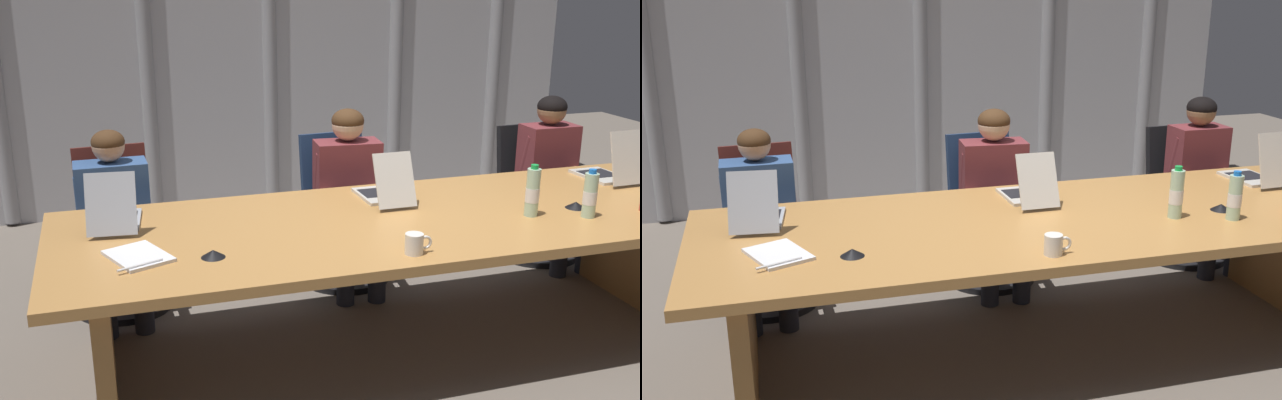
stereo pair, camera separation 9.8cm
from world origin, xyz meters
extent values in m
plane|color=#6B6056|center=(0.00, 0.00, 0.00)|extent=(11.25, 11.25, 0.00)
cube|color=#B77F42|center=(0.00, 0.00, 0.71)|extent=(3.62, 1.26, 0.05)
cube|color=black|center=(0.00, 0.00, 0.64)|extent=(3.07, 0.10, 0.06)
cube|color=olive|center=(-1.56, 0.00, 0.34)|extent=(0.08, 1.07, 0.68)
cube|color=#B2B2B7|center=(0.00, 2.81, 1.30)|extent=(5.40, 0.10, 2.60)
cylinder|color=gray|center=(-2.22, 2.76, 1.30)|extent=(0.12, 0.12, 2.55)
cylinder|color=gray|center=(-1.08, 2.76, 1.30)|extent=(0.12, 0.12, 2.55)
cylinder|color=gray|center=(-0.07, 2.76, 1.30)|extent=(0.12, 0.12, 2.55)
cylinder|color=gray|center=(1.08, 2.76, 1.30)|extent=(0.12, 0.12, 2.55)
cylinder|color=gray|center=(2.06, 2.76, 1.30)|extent=(0.12, 0.12, 2.55)
cube|color=#A8ADB7|center=(-1.45, 0.36, 0.74)|extent=(0.27, 0.34, 0.02)
cube|color=black|center=(-1.45, 0.38, 0.75)|extent=(0.22, 0.20, 0.00)
cube|color=#A8ADB7|center=(-1.47, 0.15, 0.90)|extent=(0.25, 0.13, 0.29)
cube|color=black|center=(-1.47, 0.16, 0.90)|extent=(0.22, 0.11, 0.26)
cube|color=beige|center=(-0.02, 0.38, 0.74)|extent=(0.22, 0.32, 0.02)
cube|color=black|center=(-0.02, 0.40, 0.75)|extent=(0.19, 0.17, 0.00)
cube|color=beige|center=(-0.01, 0.16, 0.89)|extent=(0.22, 0.13, 0.28)
cube|color=black|center=(-0.01, 0.17, 0.89)|extent=(0.20, 0.11, 0.25)
cube|color=beige|center=(1.45, 0.35, 0.74)|extent=(0.24, 0.34, 0.02)
cube|color=black|center=(1.45, 0.38, 0.75)|extent=(0.20, 0.19, 0.00)
cube|color=beige|center=(1.46, 0.15, 0.91)|extent=(0.23, 0.09, 0.31)
cube|color=black|center=(1.46, 0.15, 0.91)|extent=(0.21, 0.08, 0.28)
cube|color=#511E19|center=(-1.43, 0.96, 0.40)|extent=(0.52, 0.52, 0.08)
cube|color=#511E19|center=(-1.45, 1.18, 0.69)|extent=(0.44, 0.15, 0.51)
cylinder|color=#262628|center=(-1.43, 0.96, 0.20)|extent=(0.05, 0.05, 0.32)
cylinder|color=black|center=(-1.43, 0.96, 0.02)|extent=(0.60, 0.60, 0.04)
cube|color=navy|center=(-0.02, 0.96, 0.40)|extent=(0.51, 0.51, 0.08)
cube|color=navy|center=(-0.03, 1.18, 0.69)|extent=(0.44, 0.14, 0.50)
cylinder|color=#262628|center=(-0.02, 0.96, 0.20)|extent=(0.05, 0.05, 0.32)
cylinder|color=black|center=(-0.02, 0.96, 0.02)|extent=(0.60, 0.60, 0.04)
cube|color=black|center=(1.45, 0.96, 0.40)|extent=(0.50, 0.50, 0.08)
cube|color=black|center=(1.44, 1.18, 0.67)|extent=(0.44, 0.13, 0.47)
cylinder|color=#262628|center=(1.45, 0.96, 0.20)|extent=(0.05, 0.05, 0.32)
cylinder|color=black|center=(1.45, 0.96, 0.02)|extent=(0.60, 0.60, 0.04)
cube|color=#335184|center=(-1.45, 0.94, 0.67)|extent=(0.41, 0.23, 0.46)
sphere|color=tan|center=(-1.45, 0.94, 1.00)|extent=(0.18, 0.18, 0.18)
ellipsoid|color=#472D19|center=(-1.45, 0.94, 1.02)|extent=(0.19, 0.19, 0.14)
cylinder|color=#335184|center=(-1.28, 0.95, 0.71)|extent=(0.07, 0.14, 0.27)
cylinder|color=tan|center=(-1.27, 0.74, 0.60)|extent=(0.07, 0.30, 0.06)
cylinder|color=#335184|center=(-1.63, 0.94, 0.71)|extent=(0.07, 0.14, 0.27)
cylinder|color=tan|center=(-1.62, 0.73, 0.60)|extent=(0.07, 0.30, 0.06)
cylinder|color=#262833|center=(-1.35, 0.75, 0.41)|extent=(0.14, 0.40, 0.13)
cylinder|color=#262833|center=(-1.34, 0.57, 0.21)|extent=(0.11, 0.11, 0.42)
cylinder|color=#262833|center=(-1.55, 0.74, 0.41)|extent=(0.14, 0.40, 0.13)
cylinder|color=#262833|center=(-1.54, 0.56, 0.21)|extent=(0.11, 0.11, 0.42)
cube|color=brown|center=(-0.01, 0.94, 0.69)|extent=(0.43, 0.26, 0.49)
sphere|color=beige|center=(-0.01, 0.94, 1.04)|extent=(0.20, 0.20, 0.20)
ellipsoid|color=#472D19|center=(-0.01, 0.94, 1.06)|extent=(0.20, 0.20, 0.15)
cylinder|color=brown|center=(0.17, 0.93, 0.74)|extent=(0.08, 0.14, 0.27)
cylinder|color=beige|center=(0.15, 0.72, 0.63)|extent=(0.09, 0.30, 0.06)
cylinder|color=brown|center=(-0.18, 0.96, 0.74)|extent=(0.08, 0.14, 0.27)
cylinder|color=beige|center=(-0.20, 0.75, 0.63)|extent=(0.09, 0.30, 0.06)
cylinder|color=#262833|center=(0.08, 0.74, 0.41)|extent=(0.17, 0.41, 0.13)
cylinder|color=#262833|center=(0.06, 0.56, 0.21)|extent=(0.11, 0.11, 0.42)
cylinder|color=#262833|center=(-0.12, 0.75, 0.41)|extent=(0.17, 0.41, 0.13)
cylinder|color=#262833|center=(-0.14, 0.57, 0.21)|extent=(0.11, 0.11, 0.42)
cube|color=brown|center=(1.47, 0.94, 0.69)|extent=(0.37, 0.22, 0.51)
sphere|color=#8C6647|center=(1.47, 0.94, 1.05)|extent=(0.20, 0.20, 0.20)
ellipsoid|color=black|center=(1.47, 0.94, 1.08)|extent=(0.20, 0.20, 0.15)
cylinder|color=brown|center=(1.62, 0.94, 0.76)|extent=(0.07, 0.14, 0.27)
cylinder|color=#8C6647|center=(1.62, 0.73, 0.64)|extent=(0.06, 0.30, 0.06)
cylinder|color=brown|center=(1.32, 0.95, 0.76)|extent=(0.07, 0.14, 0.27)
cylinder|color=#8C6647|center=(1.32, 0.74, 0.64)|extent=(0.06, 0.30, 0.06)
cylinder|color=#262833|center=(1.57, 0.74, 0.41)|extent=(0.13, 0.40, 0.13)
cylinder|color=#262833|center=(1.57, 0.56, 0.21)|extent=(0.11, 0.11, 0.42)
cylinder|color=#262833|center=(1.37, 0.74, 0.41)|extent=(0.13, 0.40, 0.13)
cylinder|color=#262833|center=(1.37, 0.56, 0.21)|extent=(0.11, 0.11, 0.42)
cylinder|color=#ADD1B2|center=(0.89, -0.28, 0.85)|extent=(0.07, 0.07, 0.23)
cylinder|color=white|center=(0.89, -0.28, 0.84)|extent=(0.07, 0.07, 0.07)
cylinder|color=blue|center=(0.89, -0.28, 0.98)|extent=(0.04, 0.04, 0.02)
cylinder|color=#ADD1B2|center=(0.61, -0.17, 0.86)|extent=(0.07, 0.07, 0.25)
cylinder|color=white|center=(0.61, -0.17, 0.85)|extent=(0.07, 0.07, 0.08)
cylinder|color=green|center=(0.61, -0.17, 1.00)|extent=(0.04, 0.04, 0.02)
cylinder|color=white|center=(-0.19, -0.49, 0.78)|extent=(0.08, 0.08, 0.10)
torus|color=white|center=(-0.14, -0.49, 0.78)|extent=(0.07, 0.01, 0.07)
cone|color=black|center=(-1.06, -0.26, 0.75)|extent=(0.11, 0.11, 0.03)
cone|color=black|center=(0.92, -0.13, 0.75)|extent=(0.11, 0.11, 0.03)
cube|color=silver|center=(-1.38, -0.17, 0.74)|extent=(0.32, 0.36, 0.02)
cylinder|color=silver|center=(-1.38, -0.31, 0.75)|extent=(0.20, 0.09, 0.01)
camera|label=1|loc=(-1.50, -3.26, 1.93)|focal=40.74mm
camera|label=2|loc=(-1.40, -3.29, 1.93)|focal=40.74mm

